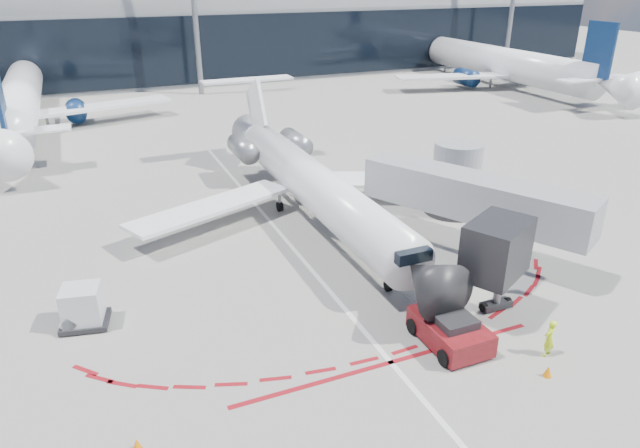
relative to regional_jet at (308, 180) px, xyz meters
name	(u,v)px	position (x,y,z in m)	size (l,w,h in m)	color
ground	(294,249)	(-2.75, -4.48, -2.48)	(260.00, 260.00, 0.00)	slate
apron_centerline	(283,236)	(-2.75, -2.48, -2.48)	(0.25, 40.00, 0.01)	silver
apron_stop_bar	(391,362)	(-2.75, -15.98, -2.48)	(14.00, 0.25, 0.01)	maroon
terminal_building	(139,18)	(-2.75, 60.50, 6.04)	(150.00, 24.15, 24.00)	gray
jet_bridge	(468,195)	(7.04, -7.49, 0.52)	(10.03, 15.20, 4.90)	#92959A
regional_jet	(308,180)	(0.00, 0.00, 0.00)	(24.08, 29.70, 7.44)	white
pushback_tug	(450,330)	(0.30, -15.77, -1.82)	(2.47, 5.76, 1.50)	#570D0C
ramp_worker	(549,338)	(3.62, -18.13, -1.62)	(0.63, 0.41, 1.73)	#D7FF1A
uld_container	(83,307)	(-14.38, -8.01, -1.51)	(2.39, 2.15, 1.96)	black
safety_cone_left	(137,444)	(-13.10, -16.69, -2.26)	(0.32, 0.32, 0.44)	orange
safety_cone_right	(548,371)	(2.64, -19.24, -2.24)	(0.35, 0.35, 0.49)	orange
bg_airliner_0	(13,72)	(-18.60, 32.77, 3.23)	(35.32, 37.40, 11.43)	white
bg_airliner_1	(504,41)	(42.72, 33.10, 3.65)	(37.92, 40.15, 12.27)	white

